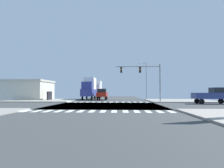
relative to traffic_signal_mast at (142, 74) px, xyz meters
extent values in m
cube|color=#393C3D|center=(-5.51, -7.39, -4.78)|extent=(14.00, 90.00, 0.05)
cube|color=#393C3D|center=(-5.51, -7.39, -4.78)|extent=(90.00, 12.00, 0.05)
cube|color=gray|center=(7.49, 4.61, -4.68)|extent=(12.00, 12.00, 0.14)
cube|color=gray|center=(-18.51, 4.61, -4.68)|extent=(12.00, 12.00, 0.14)
cube|color=silver|center=(-12.26, -14.69, -4.75)|extent=(0.50, 2.00, 0.01)
cube|color=silver|center=(-11.26, -14.69, -4.75)|extent=(0.50, 2.00, 0.01)
cube|color=silver|center=(-10.26, -14.69, -4.75)|extent=(0.50, 2.00, 0.01)
cube|color=silver|center=(-9.26, -14.69, -4.75)|extent=(0.50, 2.00, 0.01)
cube|color=silver|center=(-8.26, -14.69, -4.75)|extent=(0.50, 2.00, 0.01)
cube|color=silver|center=(-7.26, -14.69, -4.75)|extent=(0.50, 2.00, 0.01)
cube|color=silver|center=(-6.26, -14.69, -4.75)|extent=(0.50, 2.00, 0.01)
cube|color=silver|center=(-5.26, -14.69, -4.75)|extent=(0.50, 2.00, 0.01)
cube|color=silver|center=(-4.26, -14.69, -4.75)|extent=(0.50, 2.00, 0.01)
cube|color=silver|center=(-3.26, -14.69, -4.75)|extent=(0.50, 2.00, 0.01)
cube|color=silver|center=(-2.26, -14.69, -4.75)|extent=(0.50, 2.00, 0.01)
cube|color=silver|center=(-1.26, -14.69, -4.75)|extent=(0.50, 2.00, 0.01)
cube|color=silver|center=(-0.26, -14.69, -4.75)|extent=(0.50, 2.00, 0.01)
cube|color=silver|center=(0.74, -14.69, -4.75)|extent=(0.50, 2.00, 0.01)
cube|color=silver|center=(-12.26, -0.09, -4.75)|extent=(0.50, 2.00, 0.01)
cube|color=silver|center=(-11.26, -0.09, -4.75)|extent=(0.50, 2.00, 0.01)
cube|color=silver|center=(-10.26, -0.09, -4.75)|extent=(0.50, 2.00, 0.01)
cube|color=silver|center=(-9.26, -0.09, -4.75)|extent=(0.50, 2.00, 0.01)
cube|color=silver|center=(-8.26, -0.09, -4.75)|extent=(0.50, 2.00, 0.01)
cube|color=silver|center=(-7.26, -0.09, -4.75)|extent=(0.50, 2.00, 0.01)
cube|color=silver|center=(-6.26, -0.09, -4.75)|extent=(0.50, 2.00, 0.01)
cube|color=silver|center=(-5.26, -0.09, -4.75)|extent=(0.50, 2.00, 0.01)
cube|color=silver|center=(-4.26, -0.09, -4.75)|extent=(0.50, 2.00, 0.01)
cube|color=silver|center=(-3.26, -0.09, -4.75)|extent=(0.50, 2.00, 0.01)
cube|color=silver|center=(-2.26, -0.09, -4.75)|extent=(0.50, 2.00, 0.01)
cube|color=silver|center=(-1.26, -0.09, -4.75)|extent=(0.50, 2.00, 0.01)
cube|color=silver|center=(-0.26, -0.09, -4.75)|extent=(0.50, 2.00, 0.01)
cube|color=silver|center=(0.74, -0.09, -4.75)|extent=(0.50, 2.00, 0.01)
cylinder|color=gray|center=(2.91, 0.02, -1.56)|extent=(0.20, 0.20, 6.39)
cylinder|color=gray|center=(-0.77, 0.02, 1.24)|extent=(7.36, 0.14, 0.14)
cube|color=black|center=(-0.40, 0.02, 0.69)|extent=(0.32, 0.40, 1.00)
sphere|color=black|center=(-0.40, -0.22, 1.00)|extent=(0.22, 0.22, 0.22)
sphere|color=orange|center=(-0.40, -0.22, 0.69)|extent=(0.22, 0.22, 0.22)
sphere|color=black|center=(-0.40, -0.22, 0.38)|extent=(0.22, 0.22, 0.22)
cube|color=black|center=(-3.56, 0.02, 0.69)|extent=(0.32, 0.40, 1.00)
sphere|color=black|center=(-3.56, -0.22, 1.00)|extent=(0.22, 0.22, 0.22)
sphere|color=orange|center=(-3.56, -0.22, 0.69)|extent=(0.22, 0.22, 0.22)
sphere|color=black|center=(-3.56, -0.22, 0.38)|extent=(0.22, 0.22, 0.22)
cylinder|color=gray|center=(2.41, 12.91, -0.45)|extent=(0.16, 0.16, 8.61)
cylinder|color=gray|center=(1.71, 12.91, 3.76)|extent=(1.40, 0.10, 0.10)
ellipsoid|color=silver|center=(1.01, 12.91, 3.71)|extent=(0.60, 0.32, 0.20)
cube|color=beige|center=(-25.39, 8.20, -2.85)|extent=(12.08, 8.04, 3.80)
cube|color=#B5B0A0|center=(-25.39, 8.20, -0.75)|extent=(12.38, 8.34, 0.40)
cube|color=black|center=(-17.84, 5.18, -3.85)|extent=(0.24, 2.20, 1.80)
cylinder|color=black|center=(-9.55, 19.28, -4.35)|extent=(0.26, 0.80, 0.80)
cylinder|color=black|center=(-11.47, 19.28, -4.35)|extent=(0.26, 0.80, 0.80)
cylinder|color=black|center=(-9.55, 24.18, -4.35)|extent=(0.26, 0.80, 0.80)
cylinder|color=black|center=(-11.47, 24.18, -4.35)|extent=(0.26, 0.80, 0.80)
cube|color=#BAACBC|center=(-10.51, 21.73, -3.21)|extent=(2.40, 7.20, 1.49)
cube|color=white|center=(-10.51, 22.81, -1.18)|extent=(2.30, 4.18, 2.56)
cube|color=#BAACBC|center=(-10.51, 19.57, -1.72)|extent=(2.11, 2.02, 1.49)
cylinder|color=black|center=(-9.55, 6.41, -4.35)|extent=(0.26, 0.80, 0.80)
cylinder|color=black|center=(-11.47, 6.41, -4.35)|extent=(0.26, 0.80, 0.80)
cylinder|color=black|center=(-9.55, 11.30, -4.35)|extent=(0.26, 0.80, 0.80)
cylinder|color=black|center=(-11.47, 11.30, -4.35)|extent=(0.26, 0.80, 0.80)
cube|color=navy|center=(-10.51, 8.85, -3.21)|extent=(2.40, 7.20, 1.49)
cube|color=white|center=(-10.51, 9.93, -1.18)|extent=(2.30, 4.18, 2.56)
cube|color=navy|center=(-10.51, 6.69, -1.72)|extent=(2.11, 2.02, 1.49)
cylinder|color=black|center=(11.11, -3.09, -4.38)|extent=(0.74, 0.26, 0.74)
cylinder|color=black|center=(7.64, -3.09, -4.38)|extent=(0.74, 0.26, 0.74)
cylinder|color=black|center=(7.64, -4.69, -4.38)|extent=(0.74, 0.26, 0.74)
cube|color=navy|center=(9.37, -3.89, -3.58)|extent=(5.10, 2.00, 0.86)
cube|color=black|center=(10.26, -3.89, -2.78)|extent=(1.79, 1.76, 0.75)
cylinder|color=black|center=(-6.71, 5.98, -4.38)|extent=(0.26, 0.74, 0.74)
cylinder|color=black|center=(-8.31, 5.98, -4.38)|extent=(0.26, 0.74, 0.74)
cylinder|color=black|center=(-6.71, 9.45, -4.38)|extent=(0.26, 0.74, 0.74)
cylinder|color=black|center=(-8.31, 9.45, -4.38)|extent=(0.26, 0.74, 0.74)
cube|color=#A81F0F|center=(-7.51, 7.72, -3.58)|extent=(2.00, 5.10, 0.86)
cube|color=black|center=(-7.51, 6.82, -2.78)|extent=(1.76, 1.79, 0.75)
camera|label=1|loc=(-3.71, -31.33, -2.99)|focal=29.89mm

